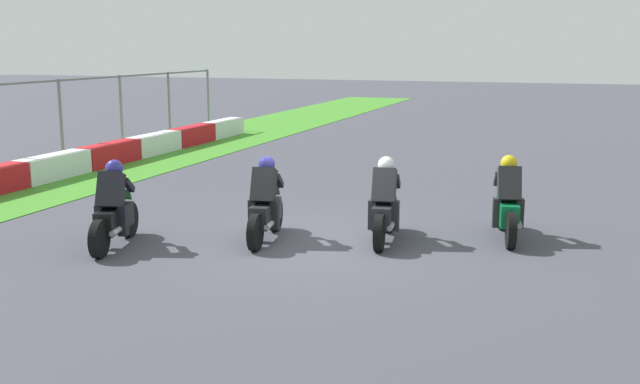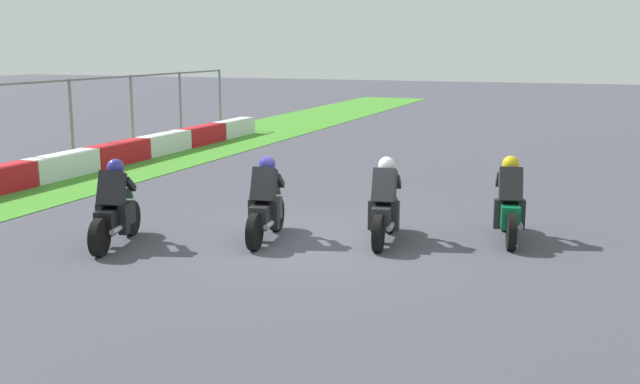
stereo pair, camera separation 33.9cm
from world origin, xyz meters
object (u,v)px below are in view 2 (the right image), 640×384
Objects in this scene: rider_lane_a at (509,206)px; rider_lane_c at (266,206)px; rider_lane_d at (115,210)px; rider_lane_b at (385,207)px.

rider_lane_a is 1.00× the size of rider_lane_c.
rider_lane_a and rider_lane_d have the same top height.
rider_lane_a is 0.99× the size of rider_lane_b.
rider_lane_b is at bearing -79.74° from rider_lane_d.
rider_lane_c is (-1.56, 4.05, 0.00)m from rider_lane_a.
rider_lane_a is 4.35m from rider_lane_c.
rider_lane_d is (-1.28, 2.29, 0.00)m from rider_lane_c.
rider_lane_c is at bearing 100.54° from rider_lane_b.
rider_lane_d is at bearing 102.85° from rider_lane_a.
rider_lane_c is (-0.66, 2.01, 0.00)m from rider_lane_b.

